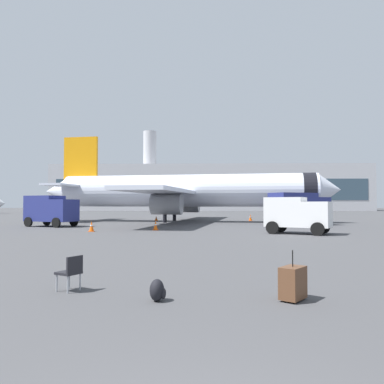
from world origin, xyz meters
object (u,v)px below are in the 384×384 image
Objects in this scene: airplane_at_gate at (184,191)px; cargo_van at (297,213)px; service_truck at (51,209)px; safety_cone_outer at (156,218)px; rolling_suitcase at (293,283)px; safety_cone_near at (250,218)px; safety_cone_mid at (92,226)px; gate_chair at (71,271)px; safety_cone_far at (156,225)px; fuel_truck at (299,207)px; traveller_backpack at (158,291)px.

cargo_van is at bearing -63.85° from airplane_at_gate.
service_truck is 8.94× the size of safety_cone_outer.
safety_cone_near is at bearing 84.03° from rolling_suitcase.
safety_cone_mid is at bearing -111.73° from airplane_at_gate.
cargo_van is 24.39m from safety_cone_outer.
service_truck reaches higher than cargo_van.
service_truck is 6.52× the size of safety_cone_mid.
gate_chair is (-9.97, -18.06, -0.95)m from cargo_van.
safety_cone_far is (-1.67, -14.50, -3.27)m from airplane_at_gate.
gate_chair is at bearing -75.22° from safety_cone_mid.
gate_chair is at bearing -114.12° from fuel_truck.
airplane_at_gate reaches higher than fuel_truck.
safety_cone_far is (-9.85, -17.42, -0.02)m from safety_cone_near.
traveller_backpack is at bearing -88.36° from airplane_at_gate.
safety_cone_far is at bearing -119.48° from safety_cone_near.
airplane_at_gate is 60.48× the size of safety_cone_outer.
fuel_truck reaches higher than rolling_suitcase.
airplane_at_gate is 32.46× the size of rolling_suitcase.
service_truck is at bearing 120.85° from rolling_suitcase.
service_truck is at bearing -141.28° from airplane_at_gate.
gate_chair is (2.53, -38.98, 0.21)m from safety_cone_outer.
cargo_van is 8.17× the size of safety_cone_outer.
safety_cone_mid is 0.74× the size of rolling_suitcase.
fuel_truck is 7.94× the size of safety_cone_mid.
gate_chair is (-12.81, -28.62, -1.27)m from fuel_truck.
rolling_suitcase is (4.03, -36.75, -3.27)m from airplane_at_gate.
safety_cone_outer reaches higher than traveller_backpack.
safety_cone_mid is at bearing -127.49° from safety_cone_near.
airplane_at_gate is 20.10m from cargo_van.
cargo_van is 15.37m from safety_cone_mid.
traveller_backpack is at bearing -64.12° from service_truck.
gate_chair is at bearing 158.12° from traveller_backpack.
service_truck is 6.40× the size of safety_cone_near.
airplane_at_gate is 45.33× the size of safety_cone_far.
fuel_truck is 7.80× the size of safety_cone_near.
cargo_van is (8.80, -17.93, -2.21)m from airplane_at_gate.
airplane_at_gate reaches higher than service_truck.
safety_cone_outer is (8.43, 12.70, -1.32)m from service_truck.
safety_cone_mid is 20.57m from gate_chair.
rolling_suitcase is at bearing -83.75° from airplane_at_gate.
gate_chair is (5.25, -19.89, 0.10)m from safety_cone_mid.
cargo_van is at bearing -59.14° from safety_cone_outer.
safety_cone_far is at bearing 18.63° from safety_cone_mid.
airplane_at_gate is at bearing 88.14° from gate_chair.
airplane_at_gate is at bearing 38.72° from service_truck.
cargo_van reaches higher than safety_cone_mid.
cargo_van is at bearing -105.08° from fuel_truck.
rolling_suitcase is at bearing -95.97° from safety_cone_near.
rolling_suitcase is at bearing -63.18° from safety_cone_mid.
fuel_truck is at bearing 65.88° from gate_chair.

